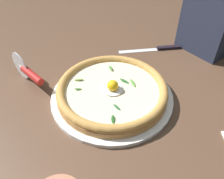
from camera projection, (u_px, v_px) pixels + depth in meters
name	position (u px, v px, depth m)	size (l,w,h in m)	color
ground_plane	(103.00, 96.00, 0.70)	(2.40, 2.40, 0.03)	brown
pizza_plate	(112.00, 96.00, 0.67)	(0.34, 0.34, 0.01)	white
pizza	(112.00, 90.00, 0.65)	(0.31, 0.31, 0.05)	#C78949
pizza_cutter	(28.00, 72.00, 0.69)	(0.16, 0.05, 0.09)	silver
table_knife	(159.00, 49.00, 0.86)	(0.11, 0.22, 0.01)	silver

